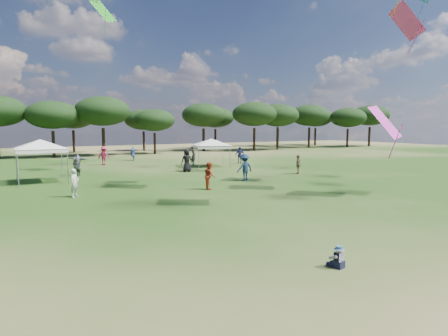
# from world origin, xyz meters

# --- Properties ---
(ground) EXTENTS (140.00, 140.00, 0.00)m
(ground) POSITION_xyz_m (0.00, 0.00, 0.00)
(ground) COLOR #274715
(ground) RESTS_ON ground
(tree_line) EXTENTS (108.78, 17.63, 7.77)m
(tree_line) POSITION_xyz_m (2.39, 47.41, 5.42)
(tree_line) COLOR black
(tree_line) RESTS_ON ground
(tent_left) EXTENTS (6.22, 6.22, 3.21)m
(tent_left) POSITION_xyz_m (-5.37, 22.69, 2.78)
(tent_left) COLOR gray
(tent_left) RESTS_ON ground
(tent_right) EXTENTS (5.93, 5.93, 2.93)m
(tent_right) POSITION_xyz_m (9.22, 25.90, 2.50)
(tent_right) COLOR gray
(tent_right) RESTS_ON ground
(toddler) EXTENTS (0.43, 0.47, 0.60)m
(toddler) POSITION_xyz_m (0.34, 1.80, 0.27)
(toddler) COLOR black
(toddler) RESTS_ON ground
(festival_crowd) EXTENTS (29.06, 22.56, 1.88)m
(festival_crowd) POSITION_xyz_m (-0.06, 24.40, 0.84)
(festival_crowd) COLOR navy
(festival_crowd) RESTS_ON ground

